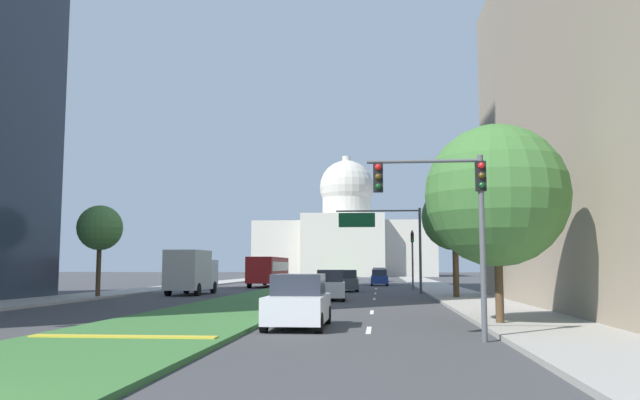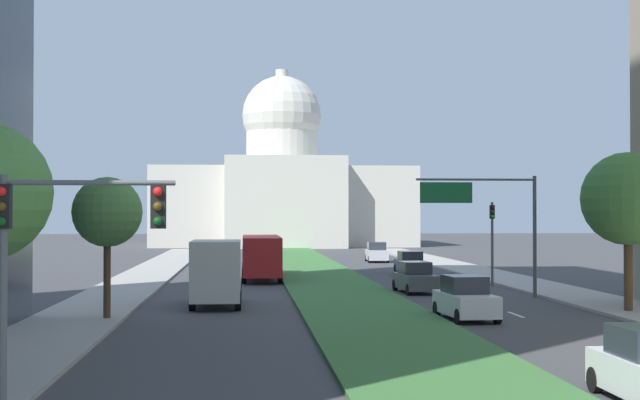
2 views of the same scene
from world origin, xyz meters
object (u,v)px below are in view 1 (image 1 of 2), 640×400
street_tree_right_near (497,195)px  box_truck_delivery (191,272)px  capitol_building (347,240)px  sedan_midblock (330,286)px  sedan_very_far (379,275)px  sedan_distant (347,281)px  sedan_far_horizon (379,278)px  street_tree_right_mid (455,218)px  traffic_light_far_right (412,252)px  sedan_lead_stopped (298,303)px  traffic_light_near_right (451,205)px  overhead_guide_sign (387,232)px  city_bus (269,269)px  street_tree_left_mid (100,228)px

street_tree_right_near → box_truck_delivery: size_ratio=1.10×
capitol_building → sedan_midblock: capitol_building is taller
sedan_very_far → box_truck_delivery: size_ratio=0.72×
sedan_distant → sedan_far_horizon: bearing=80.8°
sedan_far_horizon → sedan_very_far: (0.00, 17.78, 0.06)m
street_tree_right_mid → sedan_far_horizon: (-4.85, 27.96, -4.33)m
traffic_light_far_right → sedan_lead_stopped: (-5.63, -35.28, -2.47)m
traffic_light_near_right → overhead_guide_sign: size_ratio=0.80×
capitol_building → sedan_midblock: bearing=-87.6°
sedan_very_far → city_bus: bearing=-116.5°
street_tree_left_mid → sedan_far_horizon: 34.42m
street_tree_right_mid → sedan_far_horizon: 28.71m
traffic_light_near_right → city_bus: (-13.27, 46.27, -2.03)m
street_tree_right_near → city_bus: (-15.34, 41.78, -2.76)m
street_tree_left_mid → sedan_very_far: size_ratio=1.30×
sedan_far_horizon → sedan_very_far: size_ratio=0.93×
box_truck_delivery → street_tree_right_near: bearing=-52.6°
overhead_guide_sign → sedan_far_horizon: (-0.68, 19.87, -3.89)m
traffic_light_near_right → overhead_guide_sign: 31.09m
street_tree_right_near → sedan_midblock: 18.60m
box_truck_delivery → sedan_far_horizon: bearing=59.5°
street_tree_right_mid → sedan_distant: (-7.47, 11.81, -4.31)m
street_tree_right_mid → sedan_very_far: bearing=96.0°
overhead_guide_sign → box_truck_delivery: bearing=-167.1°
traffic_light_far_right → box_truck_delivery: size_ratio=0.81×
capitol_building → overhead_guide_sign: 86.79m
street_tree_right_mid → sedan_distant: street_tree_right_mid is taller
sedan_distant → box_truck_delivery: (-11.02, -6.99, 0.86)m
overhead_guide_sign → traffic_light_far_right: bearing=73.8°
traffic_light_far_right → street_tree_right_near: 34.42m
capitol_building → sedan_distant: 83.08m
street_tree_left_mid → sedan_lead_stopped: 24.07m
overhead_guide_sign → street_tree_right_near: size_ratio=0.93×
box_truck_delivery → street_tree_left_mid: bearing=-126.0°
traffic_light_far_right → sedan_lead_stopped: traffic_light_far_right is taller
overhead_guide_sign → sedan_very_far: overhead_guide_sign is taller
traffic_light_near_right → street_tree_right_mid: (2.74, 22.95, 1.33)m
capitol_building → street_tree_right_mid: 95.26m
city_bus → box_truck_delivery: bearing=-97.6°
sedan_far_horizon → sedan_very_far: 17.78m
capitol_building → street_tree_right_mid: (11.77, -94.50, -2.42)m
sedan_midblock → city_bus: (-8.20, 25.00, 0.91)m
overhead_guide_sign → sedan_far_horizon: 20.26m
overhead_guide_sign → sedan_distant: (-3.30, 3.72, -3.87)m
street_tree_right_near → box_truck_delivery: 29.45m
street_tree_left_mid → sedan_distant: size_ratio=1.39×
sedan_lead_stopped → traffic_light_near_right: bearing=-36.8°
traffic_light_near_right → street_tree_right_mid: 23.15m
street_tree_left_mid → sedan_midblock: street_tree_left_mid is taller
street_tree_right_mid → street_tree_right_near: bearing=-92.1°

